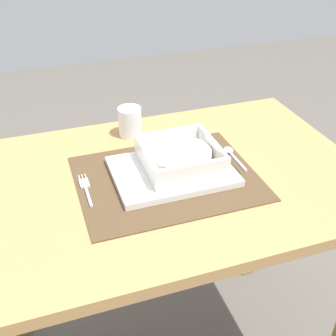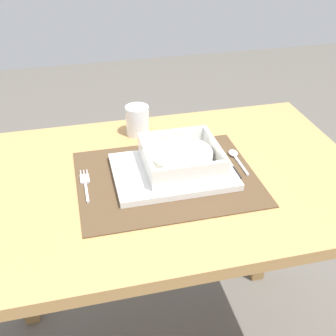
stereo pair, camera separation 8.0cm
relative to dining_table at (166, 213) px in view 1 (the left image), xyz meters
The scene contains 8 objects.
dining_table is the anchor object (origin of this frame).
placemat 0.12m from the dining_table, 74.79° to the right, with size 0.43×0.34×0.00m, color #4C3823.
serving_plate 0.13m from the dining_table, 11.91° to the right, with size 0.29×0.21×0.02m, color white.
porridge_bowl 0.16m from the dining_table, 11.37° to the left, with size 0.18×0.18×0.06m.
fork 0.23m from the dining_table, behind, with size 0.02×0.13×0.00m.
spoon 0.23m from the dining_table, 10.98° to the left, with size 0.02×0.12×0.01m.
butter_knife 0.21m from the dining_table, ahead, with size 0.01×0.14×0.01m.
drinking_glass 0.28m from the dining_table, 96.79° to the left, with size 0.07×0.07×0.08m.
Camera 1 is at (-0.28, -0.83, 1.35)m, focal length 46.30 mm.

